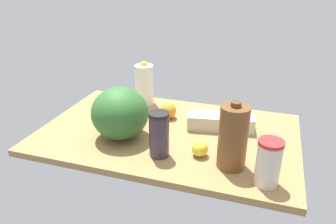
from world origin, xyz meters
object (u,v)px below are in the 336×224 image
Objects in this scene: shaker_bottle at (159,134)px; milk_jug at (144,85)px; lemon_near_front at (200,149)px; chocolate_milk_jug at (233,137)px; watermelon at (120,113)px; orange_loose at (168,111)px; egg_carton at (221,122)px; tumbler_cup at (268,163)px.

milk_jug is at bearing 117.84° from shaker_bottle.
lemon_near_front is at bearing 16.00° from shaker_bottle.
chocolate_milk_jug reaches higher than watermelon.
chocolate_milk_jug is 3.34× the size of orange_loose.
chocolate_milk_jug is at bearing -15.04° from lemon_near_front.
orange_loose is at bearing 102.06° from shaker_bottle.
lemon_near_front is (38.05, -4.86, -8.47)cm from watermelon.
milk_jug is 0.94× the size of watermelon.
chocolate_milk_jug is at bearing -9.32° from watermelon.
watermelon is at bearing -83.87° from milk_jug.
watermelon reaches higher than egg_carton.
shaker_bottle is 2.37× the size of orange_loose.
watermelon reaches higher than orange_loose.
egg_carton reaches higher than lemon_near_front.
tumbler_cup is 2.16× the size of orange_loose.
watermelon is 67.04cm from tumbler_cup.
chocolate_milk_jug is 0.88× the size of egg_carton.
chocolate_milk_jug reaches higher than tumbler_cup.
chocolate_milk_jug is at bearing -82.51° from egg_carton.
milk_jug is 73.74cm from chocolate_milk_jug.
orange_loose is (-7.51, 35.16, -5.65)cm from shaker_bottle.
chocolate_milk_jug reaches higher than milk_jug.
watermelon is at bearing 170.68° from chocolate_milk_jug.
watermelon is 3.12× the size of orange_loose.
chocolate_milk_jug is 51.96cm from watermelon.
watermelon is 39.29cm from lemon_near_front.
egg_carton is at bearing -7.76° from orange_loose.
egg_carton is at bearing -21.40° from milk_jug.
chocolate_milk_jug is at bearing 2.13° from shaker_bottle.
tumbler_cup is (13.78, -7.51, -4.02)cm from chocolate_milk_jug.
orange_loose reaches higher than lemon_near_front.
shaker_bottle is 2.85× the size of lemon_near_front.
milk_jug reaches higher than lemon_near_front.
shaker_bottle is 36.39cm from orange_loose.
tumbler_cup is (23.02, -37.80, 5.29)cm from egg_carton.
shaker_bottle is at bearing -177.87° from chocolate_milk_jug.
watermelon is 48.10cm from egg_carton.
watermelon is 1.44× the size of tumbler_cup.
chocolate_milk_jug is 33.01cm from egg_carton.
lemon_near_front is (-27.00, 11.06, -5.50)cm from tumbler_cup.
egg_carton is 27.04cm from lemon_near_front.
milk_jug is 0.88× the size of chocolate_milk_jug.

